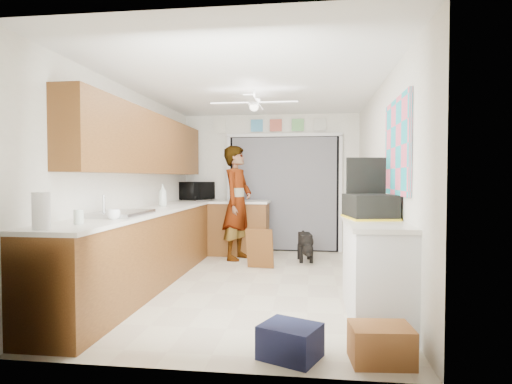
{
  "coord_description": "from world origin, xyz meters",
  "views": [
    {
      "loc": [
        0.74,
        -5.36,
        1.35
      ],
      "look_at": [
        0.0,
        0.4,
        1.15
      ],
      "focal_mm": 30.0,
      "sensor_mm": 36.0,
      "label": 1
    }
  ],
  "objects": [
    {
      "name": "floor",
      "position": [
        0.0,
        0.0,
        0.0
      ],
      "size": [
        5.0,
        5.0,
        0.0
      ],
      "primitive_type": "plane",
      "color": "beige",
      "rests_on": "ground"
    },
    {
      "name": "ceiling",
      "position": [
        0.0,
        0.0,
        2.5
      ],
      "size": [
        5.0,
        5.0,
        0.0
      ],
      "primitive_type": "plane",
      "rotation": [
        3.14,
        0.0,
        0.0
      ],
      "color": "white",
      "rests_on": "ground"
    },
    {
      "name": "wall_back",
      "position": [
        0.0,
        2.5,
        1.25
      ],
      "size": [
        3.2,
        0.0,
        3.2
      ],
      "primitive_type": "plane",
      "rotation": [
        1.57,
        0.0,
        0.0
      ],
      "color": "white",
      "rests_on": "ground"
    },
    {
      "name": "wall_front",
      "position": [
        0.0,
        -2.5,
        1.25
      ],
      "size": [
        3.2,
        0.0,
        3.2
      ],
      "primitive_type": "plane",
      "rotation": [
        -1.57,
        0.0,
        0.0
      ],
      "color": "white",
      "rests_on": "ground"
    },
    {
      "name": "wall_left",
      "position": [
        -1.6,
        0.0,
        1.25
      ],
      "size": [
        0.0,
        5.0,
        5.0
      ],
      "primitive_type": "plane",
      "rotation": [
        1.57,
        0.0,
        1.57
      ],
      "color": "white",
      "rests_on": "ground"
    },
    {
      "name": "wall_right",
      "position": [
        1.6,
        0.0,
        1.25
      ],
      "size": [
        0.0,
        5.0,
        5.0
      ],
      "primitive_type": "plane",
      "rotation": [
        1.57,
        0.0,
        -1.57
      ],
      "color": "white",
      "rests_on": "ground"
    },
    {
      "name": "left_base_cabinets",
      "position": [
        -1.3,
        0.0,
        0.45
      ],
      "size": [
        0.6,
        4.8,
        0.9
      ],
      "primitive_type": "cube",
      "color": "brown",
      "rests_on": "floor"
    },
    {
      "name": "left_countertop",
      "position": [
        -1.29,
        0.0,
        0.92
      ],
      "size": [
        0.62,
        4.8,
        0.04
      ],
      "primitive_type": "cube",
      "color": "white",
      "rests_on": "left_base_cabinets"
    },
    {
      "name": "upper_cabinets",
      "position": [
        -1.44,
        0.2,
        1.8
      ],
      "size": [
        0.32,
        4.0,
        0.8
      ],
      "primitive_type": "cube",
      "color": "brown",
      "rests_on": "wall_left"
    },
    {
      "name": "sink_basin",
      "position": [
        -1.29,
        -1.0,
        0.95
      ],
      "size": [
        0.5,
        0.76,
        0.06
      ],
      "primitive_type": "cube",
      "color": "silver",
      "rests_on": "left_countertop"
    },
    {
      "name": "faucet",
      "position": [
        -1.48,
        -1.0,
        1.05
      ],
      "size": [
        0.03,
        0.03,
        0.22
      ],
      "primitive_type": "cylinder",
      "color": "silver",
      "rests_on": "left_countertop"
    },
    {
      "name": "peninsula_base",
      "position": [
        -0.5,
        2.0,
        0.45
      ],
      "size": [
        1.0,
        0.6,
        0.9
      ],
      "primitive_type": "cube",
      "color": "brown",
      "rests_on": "floor"
    },
    {
      "name": "peninsula_top",
      "position": [
        -0.5,
        2.0,
        0.92
      ],
      "size": [
        1.04,
        0.64,
        0.04
      ],
      "primitive_type": "cube",
      "color": "white",
      "rests_on": "peninsula_base"
    },
    {
      "name": "back_opening_recess",
      "position": [
        0.25,
        2.47,
        1.05
      ],
      "size": [
        2.0,
        0.06,
        2.1
      ],
      "primitive_type": "cube",
      "color": "black",
      "rests_on": "wall_back"
    },
    {
      "name": "curtain_panel",
      "position": [
        0.25,
        2.43,
        1.05
      ],
      "size": [
        1.9,
        0.03,
        2.05
      ],
      "primitive_type": "cube",
      "color": "gray",
      "rests_on": "wall_back"
    },
    {
      "name": "door_trim_left",
      "position": [
        -0.77,
        2.44,
        1.05
      ],
      "size": [
        0.06,
        0.04,
        2.1
      ],
      "primitive_type": "cube",
      "color": "white",
      "rests_on": "wall_back"
    },
    {
      "name": "door_trim_right",
      "position": [
        1.27,
        2.44,
        1.05
      ],
      "size": [
        0.06,
        0.04,
        2.1
      ],
      "primitive_type": "cube",
      "color": "white",
      "rests_on": "wall_back"
    },
    {
      "name": "door_trim_head",
      "position": [
        0.25,
        2.44,
        2.12
      ],
      "size": [
        2.1,
        0.04,
        0.06
      ],
      "primitive_type": "cube",
      "color": "white",
      "rests_on": "wall_back"
    },
    {
      "name": "header_frame_1",
      "position": [
        -0.25,
        2.47,
        2.3
      ],
      "size": [
        0.22,
        0.02,
        0.22
      ],
      "primitive_type": "cube",
      "color": "#4D9DCE",
      "rests_on": "wall_back"
    },
    {
      "name": "header_frame_2",
      "position": [
        0.1,
        2.47,
        2.3
      ],
      "size": [
        0.22,
        0.02,
        0.22
      ],
      "primitive_type": "cube",
      "color": "#C65B4A",
      "rests_on": "wall_back"
    },
    {
      "name": "header_frame_3",
      "position": [
        0.5,
        2.47,
        2.3
      ],
      "size": [
        0.22,
        0.02,
        0.22
      ],
      "primitive_type": "cube",
      "color": "#6DB869",
      "rests_on": "wall_back"
    },
    {
      "name": "header_frame_4",
      "position": [
        0.9,
        2.47,
        2.3
      ],
      "size": [
        0.22,
        0.02,
        0.22
      ],
      "primitive_type": "cube",
      "color": "beige",
      "rests_on": "wall_back"
    },
    {
      "name": "route66_sign",
      "position": [
        -0.95,
        2.47,
        2.3
      ],
      "size": [
        0.22,
        0.02,
        0.26
      ],
      "primitive_type": "cube",
      "color": "silver",
      "rests_on": "wall_back"
    },
    {
      "name": "right_counter_base",
      "position": [
        1.35,
        -1.2,
        0.45
      ],
      "size": [
        0.5,
        1.4,
        0.9
      ],
      "primitive_type": "cube",
      "color": "white",
      "rests_on": "floor"
    },
    {
      "name": "right_counter_top",
      "position": [
        1.34,
        -1.2,
        0.92
      ],
      "size": [
        0.54,
        1.44,
        0.04
      ],
      "primitive_type": "cube",
      "color": "white",
      "rests_on": "right_counter_base"
    },
    {
      "name": "abstract_painting",
      "position": [
        1.58,
        -1.0,
        1.65
      ],
      "size": [
        0.03,
        1.15,
        0.95
      ],
      "primitive_type": "cube",
      "color": "#FF5D7C",
      "rests_on": "wall_right"
    },
    {
      "name": "ceiling_fan",
      "position": [
        0.0,
        0.2,
        2.32
      ],
      "size": [
        1.14,
        1.14,
        0.24
      ],
      "primitive_type": "cube",
      "color": "white",
      "rests_on": "ceiling"
    },
    {
      "name": "microwave",
      "position": [
        -1.33,
        2.23,
        1.1
      ],
      "size": [
        0.6,
        0.7,
        0.33
      ],
      "primitive_type": "imported",
      "rotation": [
        0.0,
        0.0,
        1.15
      ],
      "color": "black",
      "rests_on": "left_countertop"
    },
    {
      "name": "soap_bottle",
      "position": [
        -1.34,
        0.46,
        1.1
      ],
      "size": [
        0.13,
        0.13,
        0.32
      ],
      "primitive_type": "imported",
      "rotation": [
        0.0,
        0.0,
        0.04
      ],
      "color": "silver",
      "rests_on": "left_countertop"
    },
    {
      "name": "cup",
      "position": [
        -1.17,
        -1.42,
        0.99
      ],
      "size": [
        0.15,
        0.15,
        0.1
      ],
      "primitive_type": "imported",
      "rotation": [
        0.0,
        0.0,
        0.24
      ],
      "color": "white",
      "rests_on": "left_countertop"
    },
    {
      "name": "jar_b",
      "position": [
        -1.28,
        -1.85,
        1.0
      ],
      "size": [
        0.11,
        0.11,
        0.13
      ],
      "primitive_type": "cylinder",
      "rotation": [
        0.0,
        0.0,
        0.38
      ],
      "color": "silver",
      "rests_on": "left_countertop"
    },
    {
      "name": "paper_towel_roll",
      "position": [
        -1.36,
        -2.25,
        1.09
      ],
      "size": [
        0.17,
        0.17,
        0.29
      ],
      "primitive_type": "cylinder",
      "rotation": [
        0.0,
        0.0,
        -0.36
      ],
      "color": "white",
      "rests_on": "left_countertop"
    },
    {
      "name": "suitcase",
      "position": [
        1.32,
        -1.0,
        1.06
      ],
      "size": [
        0.51,
        0.62,
        0.24
      ],
      "primitive_type": "cube",
      "rotation": [
        0.0,
        0.0,
        0.17
      ],
      "color": "black",
      "rests_on": "right_counter_top"
    },
    {
      "name": "suitcase_rim",
      "position": [
        1.32,
        -1.0,
        0.95
      ],
      "size": [
        0.53,
        0.65,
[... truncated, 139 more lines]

